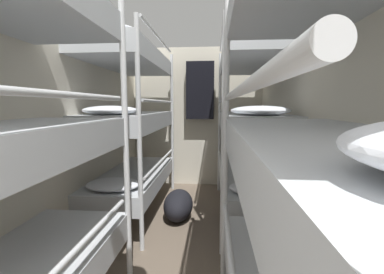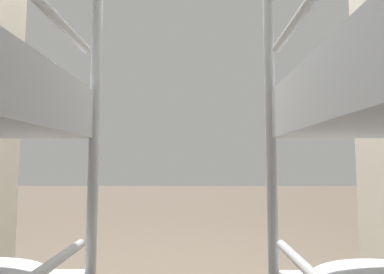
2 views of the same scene
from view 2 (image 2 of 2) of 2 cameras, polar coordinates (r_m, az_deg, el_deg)
The scene contains 0 objects.
Camera 2 is at (-0.05, 1.82, 0.95)m, focal length 28.00 mm.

